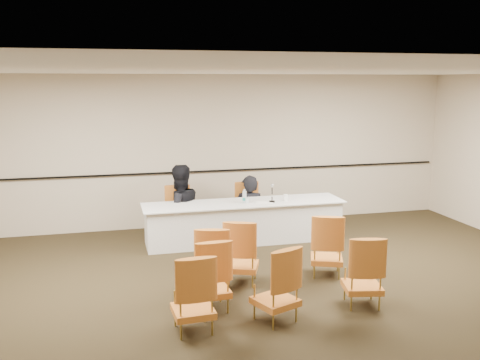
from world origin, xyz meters
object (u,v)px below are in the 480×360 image
object	(u,v)px
aud_chair_back_mid	(276,283)
panelist_second_chair	(179,212)
coffee_cup	(286,198)
aud_chair_extra	(210,274)
panel_table	(244,222)
aud_chair_front_left	(213,259)
aud_chair_back_right	(363,270)
panelist_main_chair	(249,208)
panelist_second	(179,213)
panelist_main	(249,218)
drinking_glass	(247,200)
aud_chair_front_right	(327,244)
aud_chair_back_left	(193,292)
microphone	(272,194)
water_bottle	(244,196)
aud_chair_front_mid	(241,251)

from	to	relation	value
aud_chair_back_mid	panelist_second_chair	bearing A→B (deg)	77.67
coffee_cup	aud_chair_extra	world-z (taller)	aud_chair_extra
panel_table	coffee_cup	xyz separation A→B (m)	(0.76, -0.07, 0.42)
aud_chair_front_left	aud_chair_back_right	distance (m)	1.99
panelist_main_chair	panelist_second	distance (m)	1.34
panelist_main_chair	aud_chair_extra	bearing A→B (deg)	-113.19
panelist_main	aud_chair_back_mid	xyz separation A→B (m)	(-0.71, -3.80, 0.20)
coffee_cup	drinking_glass	bearing A→B (deg)	-178.50
panelist_second	aud_chair_front_left	bearing A→B (deg)	76.14
panelist_second_chair	aud_chair_extra	size ratio (longest dim) A/B	1.00
aud_chair_front_right	aud_chair_back_left	size ratio (longest dim) A/B	1.00
microphone	aud_chair_front_right	bearing A→B (deg)	-63.44
panelist_second	aud_chair_front_right	xyz separation A→B (m)	(1.86, -2.50, 0.02)
coffee_cup	aud_chair_front_left	xyz separation A→B (m)	(-1.78, -2.13, -0.31)
microphone	aud_chair_back_left	xyz separation A→B (m)	(-1.96, -3.17, -0.41)
panelist_second	aud_chair_back_right	bearing A→B (deg)	101.53
coffee_cup	panel_table	bearing A→B (deg)	174.84
panel_table	water_bottle	xyz separation A→B (m)	(-0.00, -0.04, 0.49)
panelist_second_chair	water_bottle	bearing A→B (deg)	-28.12
aud_chair_front_right	aud_chair_back_mid	world-z (taller)	same
water_bottle	aud_chair_back_left	distance (m)	3.57
water_bottle	aud_chair_front_mid	distance (m)	2.03
panel_table	aud_chair_back_right	xyz separation A→B (m)	(0.77, -3.09, 0.11)
panelist_main_chair	aud_chair_front_left	distance (m)	3.02
panel_table	panelist_main_chair	bearing A→B (deg)	65.66
microphone	coffee_cup	bearing A→B (deg)	26.49
panelist_second_chair	aud_chair_back_right	size ratio (longest dim) A/B	1.00
panelist_main	drinking_glass	distance (m)	0.83
panel_table	aud_chair_back_right	bearing A→B (deg)	-76.07
aud_chair_front_left	aud_chair_front_right	bearing A→B (deg)	22.37
panelist_main	coffee_cup	size ratio (longest dim) A/B	14.11
panelist_main	aud_chair_back_left	bearing A→B (deg)	80.04
drinking_glass	panelist_second_chair	bearing A→B (deg)	150.75
microphone	water_bottle	world-z (taller)	microphone
aud_chair_front_left	aud_chair_front_mid	size ratio (longest dim) A/B	1.00
panelist_second_chair	aud_chair_front_left	size ratio (longest dim) A/B	1.00
panel_table	aud_chair_back_left	world-z (taller)	aud_chair_back_left
drinking_glass	aud_chair_back_right	world-z (taller)	aud_chair_back_right
panelist_main	microphone	xyz separation A→B (m)	(0.24, -0.65, 0.60)
drinking_glass	aud_chair_back_mid	size ratio (longest dim) A/B	0.11
panelist_main_chair	drinking_glass	xyz separation A→B (m)	(-0.21, -0.63, 0.30)
panelist_main	water_bottle	bearing A→B (deg)	81.09
panelist_main	aud_chair_back_right	world-z (taller)	panelist_main
panelist_main_chair	aud_chair_back_mid	distance (m)	3.86
panelist_second_chair	aud_chair_front_mid	distance (m)	2.56
aud_chair_front_right	aud_chair_extra	bearing A→B (deg)	-136.65
coffee_cup	panelist_main	bearing A→B (deg)	129.92
panel_table	aud_chair_back_mid	world-z (taller)	aud_chair_back_mid
panelist_main	aud_chair_back_right	xyz separation A→B (m)	(0.52, -3.64, 0.20)
water_bottle	aud_chair_front_right	size ratio (longest dim) A/B	0.26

